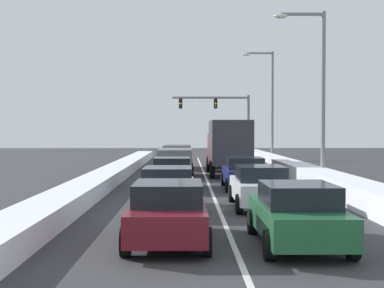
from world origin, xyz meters
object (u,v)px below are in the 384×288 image
at_px(sedan_maroon_center_lane_nearest, 168,212).
at_px(box_truck_right_lane_fourth, 229,144).
at_px(sedan_silver_center_lane_second, 168,188).
at_px(sedan_navy_right_lane_third, 244,173).
at_px(sedan_black_center_lane_third, 172,173).
at_px(sedan_green_right_lane_nearest, 297,214).
at_px(traffic_light_gantry, 224,113).
at_px(suv_charcoal_center_lane_fifth, 177,155).
at_px(suv_tan_right_lane_fifth, 222,153).
at_px(street_lamp_right_mid, 269,97).
at_px(sedan_white_right_lane_second, 260,186).
at_px(street_lamp_right_near, 317,82).
at_px(suv_gray_center_lane_fourth, 175,160).

bearing_deg(sedan_maroon_center_lane_nearest, box_truck_right_lane_fourth, 81.67).
relative_size(sedan_maroon_center_lane_nearest, sedan_silver_center_lane_second, 1.00).
bearing_deg(sedan_navy_right_lane_third, sedan_black_center_lane_third, -176.40).
relative_size(sedan_green_right_lane_nearest, sedan_navy_right_lane_third, 1.00).
distance_m(sedan_green_right_lane_nearest, traffic_light_gantry, 41.42).
distance_m(sedan_green_right_lane_nearest, sedan_black_center_lane_third, 13.28).
distance_m(sedan_black_center_lane_third, traffic_light_gantry, 28.95).
bearing_deg(sedan_maroon_center_lane_nearest, suv_charcoal_center_lane_fifth, 90.49).
xyz_separation_m(sedan_maroon_center_lane_nearest, sedan_black_center_lane_third, (-0.22, 12.48, 0.00)).
relative_size(suv_tan_right_lane_fifth, traffic_light_gantry, 0.65).
bearing_deg(sedan_black_center_lane_third, street_lamp_right_mid, 70.31).
distance_m(sedan_maroon_center_lane_nearest, sedan_black_center_lane_third, 12.48).
relative_size(sedan_white_right_lane_second, street_lamp_right_near, 0.51).
xyz_separation_m(box_truck_right_lane_fourth, street_lamp_right_mid, (4.36, 12.92, 3.66)).
bearing_deg(sedan_silver_center_lane_second, sedan_white_right_lane_second, 12.48).
distance_m(box_truck_right_lane_fourth, street_lamp_right_near, 7.91).
bearing_deg(suv_charcoal_center_lane_fifth, suv_gray_center_lane_fourth, -90.01).
height_order(box_truck_right_lane_fourth, sedan_silver_center_lane_second, box_truck_right_lane_fourth).
relative_size(suv_tan_right_lane_fifth, street_lamp_right_near, 0.55).
relative_size(sedan_navy_right_lane_third, sedan_silver_center_lane_second, 1.00).
relative_size(sedan_green_right_lane_nearest, sedan_white_right_lane_second, 1.00).
height_order(sedan_white_right_lane_second, suv_gray_center_lane_fourth, suv_gray_center_lane_fourth).
relative_size(suv_tan_right_lane_fifth, sedan_maroon_center_lane_nearest, 1.09).
height_order(suv_tan_right_lane_fifth, street_lamp_right_near, street_lamp_right_near).
distance_m(suv_charcoal_center_lane_fifth, street_lamp_right_near, 14.66).
height_order(sedan_white_right_lane_second, sedan_maroon_center_lane_nearest, same).
relative_size(sedan_navy_right_lane_third, suv_charcoal_center_lane_fifth, 0.92).
height_order(sedan_white_right_lane_second, sedan_navy_right_lane_third, same).
height_order(suv_charcoal_center_lane_fifth, street_lamp_right_near, street_lamp_right_near).
relative_size(sedan_maroon_center_lane_nearest, traffic_light_gantry, 0.60).
height_order(box_truck_right_lane_fourth, suv_gray_center_lane_fourth, box_truck_right_lane_fourth).
bearing_deg(suv_tan_right_lane_fifth, sedan_white_right_lane_second, -90.14).
bearing_deg(box_truck_right_lane_fourth, sedan_maroon_center_lane_nearest, -98.33).
relative_size(box_truck_right_lane_fourth, street_lamp_right_near, 0.81).
relative_size(sedan_green_right_lane_nearest, sedan_maroon_center_lane_nearest, 1.00).
bearing_deg(suv_charcoal_center_lane_fifth, sedan_white_right_lane_second, -80.87).
height_order(sedan_silver_center_lane_second, street_lamp_right_near, street_lamp_right_near).
relative_size(sedan_green_right_lane_nearest, street_lamp_right_near, 0.51).
bearing_deg(suv_tan_right_lane_fifth, street_lamp_right_near, -73.93).
distance_m(sedan_white_right_lane_second, suv_charcoal_center_lane_fifth, 20.88).
distance_m(suv_gray_center_lane_fourth, street_lamp_right_near, 9.70).
relative_size(box_truck_right_lane_fourth, suv_gray_center_lane_fourth, 1.47).
bearing_deg(traffic_light_gantry, sedan_green_right_lane_nearest, -91.46).
xyz_separation_m(sedan_silver_center_lane_second, street_lamp_right_near, (7.32, 9.39, 4.49)).
height_order(suv_gray_center_lane_fourth, street_lamp_right_mid, street_lamp_right_mid).
distance_m(box_truck_right_lane_fourth, street_lamp_right_mid, 14.12).
bearing_deg(sedan_maroon_center_lane_nearest, street_lamp_right_mid, 77.63).
xyz_separation_m(suv_charcoal_center_lane_fifth, street_lamp_right_mid, (7.64, 6.87, 4.54)).
bearing_deg(sedan_black_center_lane_third, sedan_maroon_center_lane_nearest, -89.01).
height_order(sedan_navy_right_lane_third, sedan_silver_center_lane_second, same).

